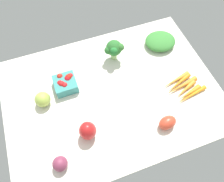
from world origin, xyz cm
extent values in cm
cube|color=silver|center=(0.00, 0.00, 1.00)|extent=(104.00, 76.00, 2.00)
sphere|color=#A2BC4B|center=(-32.22, 5.98, 5.61)|extent=(7.22, 7.22, 7.22)
cube|color=teal|center=(-20.19, 11.07, 4.63)|extent=(10.63, 10.63, 5.26)
sphere|color=red|center=(-16.72, 13.41, 6.89)|extent=(2.64, 2.64, 2.64)
sphere|color=red|center=(-18.25, 12.45, 6.76)|extent=(3.36, 3.36, 3.36)
sphere|color=red|center=(-22.49, 11.17, 6.63)|extent=(2.85, 2.85, 2.85)
sphere|color=red|center=(-20.64, 9.16, 6.80)|extent=(2.84, 2.84, 2.84)
sphere|color=red|center=(-21.65, 14.91, 6.98)|extent=(2.80, 2.80, 2.80)
sphere|color=red|center=(-21.81, 10.26, 7.01)|extent=(2.92, 2.92, 2.92)
sphere|color=red|center=(-17.81, 12.79, 7.05)|extent=(3.17, 3.17, 3.17)
ellipsoid|color=red|center=(-16.95, -16.31, 6.93)|extent=(9.23, 9.23, 9.87)
cone|color=orange|center=(32.09, -4.71, 3.16)|extent=(16.84, 5.83, 2.32)
cone|color=orange|center=(32.77, -6.74, 3.18)|extent=(15.80, 7.64, 2.36)
cone|color=orange|center=(33.43, -8.73, 3.33)|extent=(17.99, 5.77, 2.67)
cone|color=orange|center=(34.21, -11.09, 3.28)|extent=(13.10, 7.19, 2.56)
cone|color=orange|center=(35.02, -13.51, 3.32)|extent=(13.40, 5.57, 2.64)
cone|color=orange|center=(35.47, -14.85, 3.09)|extent=(17.56, 5.54, 2.18)
cylinder|color=#A5D37D|center=(8.47, 20.22, 4.43)|extent=(3.08, 3.08, 4.85)
sphere|color=#2D6F2E|center=(8.47, 20.22, 9.95)|extent=(8.25, 8.25, 8.25)
sphere|color=#2C6E2D|center=(5.21, 19.70, 9.98)|extent=(4.03, 4.03, 4.03)
sphere|color=#2F6E33|center=(11.70, 19.56, 10.68)|extent=(2.91, 2.91, 2.91)
sphere|color=#29752F|center=(11.68, 19.46, 10.06)|extent=(3.33, 3.33, 3.33)
sphere|color=#33712E|center=(11.21, 18.38, 11.36)|extent=(3.83, 3.83, 3.83)
sphere|color=#267631|center=(7.20, 17.17, 11.46)|extent=(3.90, 3.90, 3.90)
ellipsoid|color=#3B8537|center=(35.72, 20.25, 4.69)|extent=(18.04, 16.17, 5.38)
ellipsoid|color=#D0422A|center=(17.36, -24.07, 4.90)|extent=(9.06, 7.00, 5.81)
sphere|color=#7F324C|center=(-31.41, -25.13, 5.10)|extent=(6.20, 6.20, 6.20)
camera|label=1|loc=(-18.17, -49.84, 96.80)|focal=35.48mm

